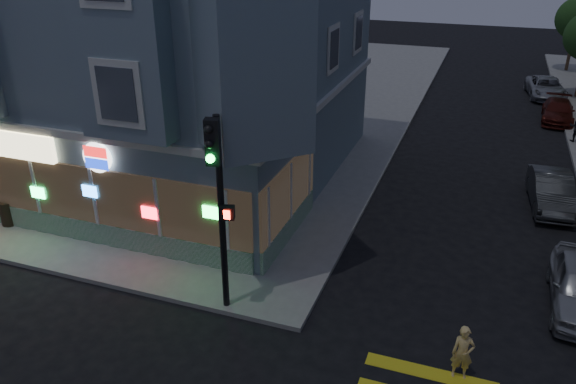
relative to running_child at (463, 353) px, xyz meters
The scene contains 9 objects.
ground 7.41m from the running_child, 165.88° to the right, with size 120.00×120.00×0.00m, color black.
sidewalk_nw 29.61m from the running_child, 134.25° to the left, with size 33.00×42.00×0.15m, color gray.
corner_building 16.83m from the running_child, 145.08° to the left, with size 14.60×14.60×11.40m.
running_child is the anchor object (origin of this frame).
parked_car_b 11.06m from the running_child, 76.73° to the left, with size 1.41×4.05×1.33m, color #393C3E.
parked_car_c 22.95m from the running_child, 81.11° to the left, with size 1.64×4.02×1.17m, color #4F1812.
parked_car_d 28.05m from the running_child, 83.55° to the left, with size 2.10×4.55×1.26m, color #9DA1A8.
traffic_signal 7.24m from the running_child, behind, with size 0.70×0.63×5.63m.
trash_can 16.15m from the running_child, behind, with size 0.56×0.56×0.90m, color black.
Camera 1 is at (6.81, -9.47, 9.86)m, focal length 35.00 mm.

